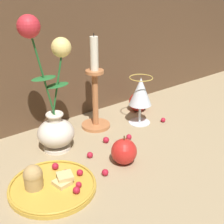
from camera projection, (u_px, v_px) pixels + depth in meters
name	position (u px, v px, depth m)	size (l,w,h in m)	color
ground_plane	(110.00, 145.00, 0.93)	(2.40, 2.40, 0.00)	#9E8966
vase	(53.00, 111.00, 0.86)	(0.14, 0.11, 0.38)	silver
plate_with_pastries	(50.00, 184.00, 0.73)	(0.21, 0.21, 0.07)	gold
wine_glass	(141.00, 93.00, 1.02)	(0.08, 0.08, 0.16)	silver
candlestick	(95.00, 94.00, 0.99)	(0.09, 0.09, 0.31)	#B77042
apple_beside_vase	(124.00, 151.00, 0.83)	(0.07, 0.07, 0.08)	red
apple_near_glass	(138.00, 102.00, 1.15)	(0.07, 0.07, 0.08)	red
berry_near_plate	(129.00, 137.00, 0.96)	(0.02, 0.02, 0.02)	#AD192D
berry_front_center	(90.00, 155.00, 0.86)	(0.02, 0.02, 0.02)	#AD192D
berry_by_glass_stem	(105.00, 172.00, 0.79)	(0.02, 0.02, 0.02)	#AD192D
berry_under_candlestick	(163.00, 120.00, 1.07)	(0.02, 0.02, 0.02)	#AD192D
berry_far_right	(106.00, 140.00, 0.94)	(0.02, 0.02, 0.02)	#AD192D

